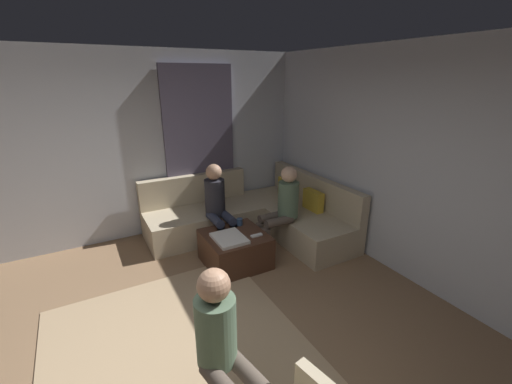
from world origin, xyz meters
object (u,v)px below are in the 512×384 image
object	(u,v)px
coffee_mug	(240,222)
person_on_couch_back	(282,206)
person_on_couch_side	(218,204)
ottoman	(235,249)
game_remote	(257,235)
sectional_couch	(256,215)
person_on_armchair	(224,347)

from	to	relation	value
coffee_mug	person_on_couch_back	world-z (taller)	person_on_couch_back
person_on_couch_side	coffee_mug	bearing A→B (deg)	120.73
coffee_mug	person_on_couch_back	bearing A→B (deg)	71.66
coffee_mug	ottoman	bearing A→B (deg)	-39.29
coffee_mug	game_remote	xyz separation A→B (m)	(0.40, 0.04, -0.04)
ottoman	game_remote	distance (m)	0.36
sectional_couch	coffee_mug	bearing A→B (deg)	-47.89
sectional_couch	person_on_couch_side	bearing A→B (deg)	-77.85
coffee_mug	person_on_couch_side	xyz separation A→B (m)	(-0.31, -0.18, 0.19)
coffee_mug	person_on_armchair	bearing A→B (deg)	-28.63
person_on_couch_back	person_on_couch_side	distance (m)	0.89
ottoman	game_remote	xyz separation A→B (m)	(0.18, 0.22, 0.22)
ottoman	person_on_armchair	bearing A→B (deg)	-27.18
sectional_couch	person_on_couch_side	xyz separation A→B (m)	(0.15, -0.69, 0.38)
coffee_mug	person_on_couch_back	size ratio (longest dim) A/B	0.08
sectional_couch	person_on_couch_back	distance (m)	0.74
person_on_armchair	sectional_couch	bearing A→B (deg)	-133.66
sectional_couch	person_on_couch_side	world-z (taller)	person_on_couch_side
sectional_couch	ottoman	bearing A→B (deg)	-45.35
person_on_couch_side	person_on_armchair	distance (m)	2.55
person_on_couch_back	person_on_couch_side	size ratio (longest dim) A/B	1.00
coffee_mug	person_on_armchair	distance (m)	2.36
person_on_armchair	person_on_couch_back	bearing A→B (deg)	-142.64
ottoman	coffee_mug	world-z (taller)	coffee_mug
game_remote	person_on_armchair	size ratio (longest dim) A/B	0.13
sectional_couch	coffee_mug	size ratio (longest dim) A/B	26.84
game_remote	person_on_couch_back	bearing A→B (deg)	112.52
game_remote	ottoman	bearing A→B (deg)	-129.29
sectional_couch	ottoman	distance (m)	0.96
ottoman	game_remote	world-z (taller)	game_remote
person_on_couch_back	ottoman	bearing A→B (deg)	92.71
game_remote	person_on_couch_back	xyz separation A→B (m)	(-0.21, 0.52, 0.23)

